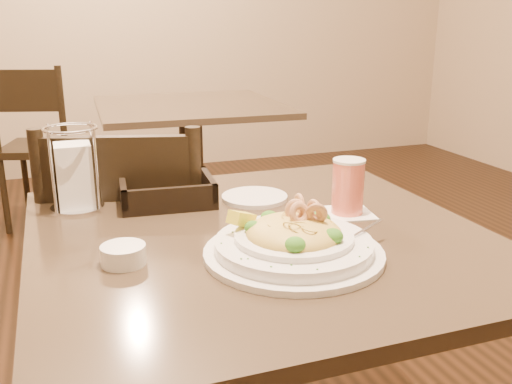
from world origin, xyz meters
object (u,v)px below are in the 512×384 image
object	(u,v)px
dining_chair_near	(134,275)
pasta_bowl	(294,241)
napkin_caddy	(75,174)
bread_basket	(167,194)
background_table	(191,150)
drink_glass	(348,187)
butter_ramekin	(123,255)
dining_chair_far	(39,142)
main_table	(259,336)
side_plate	(255,197)

from	to	relation	value
dining_chair_near	pasta_bowl	distance (m)	0.68
napkin_caddy	bread_basket	bearing A→B (deg)	-7.10
background_table	drink_glass	bearing A→B (deg)	-91.99
napkin_caddy	butter_ramekin	size ratio (longest dim) A/B	2.40
dining_chair_far	drink_glass	size ratio (longest dim) A/B	7.40
bread_basket	napkin_caddy	world-z (taller)	napkin_caddy
napkin_caddy	background_table	bearing A→B (deg)	67.63
drink_glass	bread_basket	distance (m)	0.42
dining_chair_far	napkin_caddy	world-z (taller)	napkin_caddy
main_table	butter_ramekin	size ratio (longest dim) A/B	11.30
butter_ramekin	dining_chair_far	bearing A→B (deg)	94.23
napkin_caddy	side_plate	distance (m)	0.42
background_table	napkin_caddy	world-z (taller)	napkin_caddy
side_plate	drink_glass	bearing A→B (deg)	-46.61
dining_chair_near	pasta_bowl	xyz separation A→B (m)	(0.22, -0.57, 0.29)
background_table	pasta_bowl	world-z (taller)	pasta_bowl
dining_chair_near	napkin_caddy	distance (m)	0.40
dining_chair_near	drink_glass	distance (m)	0.67
dining_chair_near	bread_basket	distance (m)	0.34
dining_chair_near	dining_chair_far	bearing A→B (deg)	-66.62
background_table	butter_ramekin	bearing A→B (deg)	-106.84
side_plate	napkin_caddy	bearing A→B (deg)	169.70
background_table	dining_chair_far	xyz separation A→B (m)	(-0.74, 0.58, -0.02)
side_plate	butter_ramekin	distance (m)	0.44
background_table	bread_basket	size ratio (longest dim) A/B	4.08
background_table	dining_chair_near	world-z (taller)	dining_chair_near
main_table	background_table	xyz separation A→B (m)	(0.28, 1.80, 0.00)
dining_chair_far	side_plate	distance (m)	2.25
bread_basket	dining_chair_near	bearing A→B (deg)	110.90
dining_chair_far	bread_basket	world-z (taller)	dining_chair_far
main_table	dining_chair_far	distance (m)	2.42
background_table	napkin_caddy	size ratio (longest dim) A/B	4.88
bread_basket	butter_ramekin	bearing A→B (deg)	-113.81
background_table	dining_chair_far	distance (m)	0.94
drink_glass	side_plate	bearing A→B (deg)	133.39
main_table	dining_chair_far	size ratio (longest dim) A/B	0.97
dining_chair_far	dining_chair_near	bearing A→B (deg)	113.63
napkin_caddy	side_plate	world-z (taller)	napkin_caddy
dining_chair_far	butter_ramekin	size ratio (longest dim) A/B	11.67
pasta_bowl	napkin_caddy	distance (m)	0.55
bread_basket	napkin_caddy	size ratio (longest dim) A/B	1.20
pasta_bowl	drink_glass	world-z (taller)	drink_glass
background_table	bread_basket	bearing A→B (deg)	-105.31
pasta_bowl	background_table	bearing A→B (deg)	82.14
drink_glass	napkin_caddy	world-z (taller)	napkin_caddy
background_table	bread_basket	distance (m)	1.62
bread_basket	napkin_caddy	xyz separation A→B (m)	(-0.20, 0.03, 0.06)
dining_chair_far	side_plate	world-z (taller)	dining_chair_far
napkin_caddy	side_plate	xyz separation A→B (m)	(0.40, -0.07, -0.08)
pasta_bowl	butter_ramekin	distance (m)	0.31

